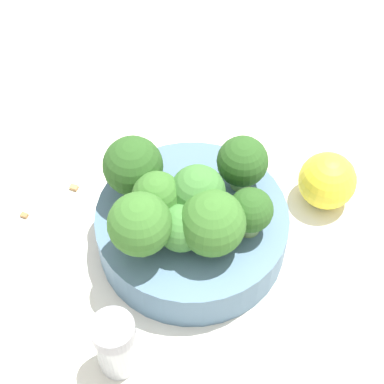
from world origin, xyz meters
name	(u,v)px	position (x,y,z in m)	size (l,w,h in m)	color
ground_plane	(192,242)	(0.00, 0.00, 0.00)	(3.00, 3.00, 0.00)	silver
bowl	(192,229)	(0.00, 0.00, 0.02)	(0.17, 0.17, 0.04)	slate
broccoli_floret_0	(157,197)	(-0.01, 0.03, 0.08)	(0.04, 0.04, 0.06)	#84AD66
broccoli_floret_1	(178,227)	(-0.03, 0.00, 0.07)	(0.04, 0.04, 0.05)	#84AD66
broccoli_floret_2	(242,163)	(0.05, -0.03, 0.08)	(0.05, 0.05, 0.06)	#84AD66
broccoli_floret_3	(212,223)	(-0.03, -0.02, 0.08)	(0.06, 0.06, 0.06)	#84AD66
broccoli_floret_4	(199,189)	(0.00, -0.01, 0.08)	(0.05, 0.05, 0.06)	#8EB770
broccoli_floret_5	(250,211)	(0.00, -0.05, 0.07)	(0.04, 0.04, 0.05)	#7A9E5B
broccoli_floret_6	(140,225)	(-0.05, 0.03, 0.09)	(0.05, 0.05, 0.07)	#8EB770
broccoli_floret_7	(133,167)	(0.01, 0.06, 0.08)	(0.05, 0.05, 0.06)	#8EB770
pepper_shaker	(116,345)	(-0.13, 0.02, 0.03)	(0.03, 0.03, 0.07)	#B2B7BC
lemon_wedge	(327,181)	(0.09, -0.11, 0.03)	(0.06, 0.06, 0.06)	yellow
almond_crumb_0	(24,214)	(-0.02, 0.16, 0.00)	(0.01, 0.00, 0.01)	olive
almond_crumb_1	(74,186)	(0.03, 0.13, 0.00)	(0.01, 0.01, 0.01)	#AD7F4C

